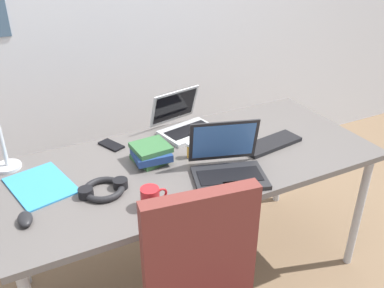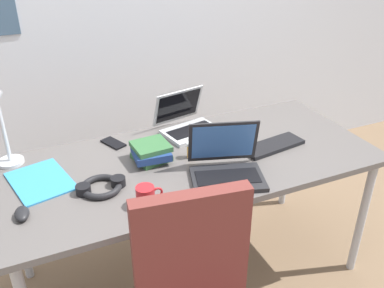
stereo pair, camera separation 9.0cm
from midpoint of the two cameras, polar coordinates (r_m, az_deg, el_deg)
ground_plane at (r=2.49m, az=-1.08°, el=-16.81°), size 12.00×12.00×0.00m
wall_back at (r=2.82m, az=-11.75°, el=18.35°), size 6.00×0.13×2.60m
desk at (r=2.06m, az=-1.25°, el=-3.35°), size 1.80×0.80×0.74m
desk_lamp at (r=2.04m, az=-25.70°, el=1.31°), size 0.12×0.18×0.40m
laptop_front_left at (r=2.28m, az=-2.16°, el=2.76°), size 0.34×0.32×0.21m
laptop_mid_desk at (r=1.89m, az=3.50°, el=-2.99°), size 0.38×0.35×0.23m
external_keyboard at (r=2.17m, az=9.45°, el=0.04°), size 0.34×0.17×0.02m
computer_mouse at (r=1.76m, az=-23.01°, el=-9.33°), size 0.06×0.10×0.03m
cell_phone at (r=2.19m, az=-12.01°, el=-0.16°), size 0.11×0.15×0.01m
headphones at (r=1.84m, az=-13.25°, el=-5.97°), size 0.21×0.18×0.04m
pill_bottle at (r=2.03m, az=-1.42°, el=-0.80°), size 0.04×0.04×0.08m
book_stack at (r=2.00m, az=-6.82°, el=-1.27°), size 0.19×0.19×0.09m
paper_folder_far_corner at (r=1.96m, az=-21.01°, el=-5.25°), size 0.29×0.35×0.01m
coffee_mug at (r=1.70m, az=-7.13°, el=-7.22°), size 0.11×0.08×0.09m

